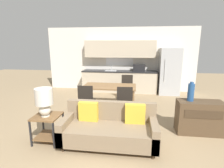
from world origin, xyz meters
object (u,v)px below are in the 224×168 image
object	(u,v)px
dining_chair_near_right	(125,101)
refrigerator	(169,71)
dining_chair_near_left	(86,100)
couch	(110,128)
side_table	(48,124)
dining_chair_far_right	(127,87)
vase	(191,92)
credenza	(199,117)
dining_table	(109,88)
table_lamp	(44,100)

from	to	relation	value
dining_chair_near_right	refrigerator	bearing A→B (deg)	-123.02
dining_chair_near_left	dining_chair_near_right	size ratio (longest dim) A/B	1.00
couch	side_table	xyz separation A→B (m)	(-1.27, -0.10, 0.06)
dining_chair_near_left	dining_chair_far_right	size ratio (longest dim) A/B	1.00
dining_chair_near_left	vase	bearing A→B (deg)	164.79
credenza	dining_chair_near_right	size ratio (longest dim) A/B	1.05
dining_chair_far_right	dining_table	bearing A→B (deg)	-127.19
side_table	dining_chair_near_left	xyz separation A→B (m)	(0.46, 1.30, 0.13)
refrigerator	dining_chair_near_left	distance (m)	3.87
side_table	vase	size ratio (longest dim) A/B	1.32
dining_chair_near_left	dining_chair_near_right	distance (m)	1.04
credenza	dining_chair_near_left	distance (m)	2.80
side_table	dining_chair_near_right	size ratio (longest dim) A/B	0.61
dining_chair_near_left	dining_chair_near_right	bearing A→B (deg)	175.93
table_lamp	dining_table	bearing A→B (deg)	65.42
table_lamp	dining_chair_near_left	xyz separation A→B (m)	(0.47, 1.33, -0.40)
refrigerator	couch	xyz separation A→B (m)	(-1.84, -3.99, -0.60)
table_lamp	dining_chair_far_right	xyz separation A→B (m)	(1.50, 2.94, -0.40)
dining_table	dining_chair_far_right	distance (m)	0.96
table_lamp	refrigerator	bearing A→B (deg)	52.87
credenza	refrigerator	bearing A→B (deg)	91.69
dining_table	side_table	size ratio (longest dim) A/B	2.85
vase	dining_chair_far_right	size ratio (longest dim) A/B	0.47
couch	dining_chair_far_right	size ratio (longest dim) A/B	2.01
refrigerator	dining_chair_far_right	xyz separation A→B (m)	(-1.62, -1.18, -0.41)
dining_chair_near_left	refrigerator	bearing A→B (deg)	-137.76
side_table	dining_chair_near_left	bearing A→B (deg)	70.43
dining_chair_far_right	refrigerator	bearing A→B (deg)	31.88
credenza	dining_table	bearing A→B (deg)	149.28
table_lamp	dining_chair_near_left	distance (m)	1.47
dining_table	dining_chair_near_left	xyz separation A→B (m)	(-0.51, -0.82, -0.15)
table_lamp	dining_chair_near_right	bearing A→B (deg)	41.55
table_lamp	vase	distance (m)	3.11
refrigerator	dining_table	bearing A→B (deg)	-137.30
dining_chair_near_right	vase	bearing A→B (deg)	158.69
couch	vase	bearing A→B (deg)	22.50
refrigerator	dining_chair_near_right	size ratio (longest dim) A/B	2.00
dining_table	credenza	size ratio (longest dim) A/B	1.67
table_lamp	vase	xyz separation A→B (m)	(2.99, 0.84, 0.04)
credenza	dining_chair_far_right	world-z (taller)	dining_chair_far_right
dining_table	vase	distance (m)	2.42
refrigerator	dining_chair_near_right	world-z (taller)	refrigerator
dining_table	dining_chair_near_right	xyz separation A→B (m)	(0.52, -0.81, -0.15)
side_table	couch	bearing A→B (deg)	4.34
table_lamp	dining_chair_near_right	world-z (taller)	table_lamp
dining_chair_far_right	dining_chair_near_left	bearing A→B (deg)	-126.78
refrigerator	dining_chair_near_left	bearing A→B (deg)	-133.56
dining_table	table_lamp	distance (m)	2.38
refrigerator	side_table	bearing A→B (deg)	-127.30
table_lamp	vase	bearing A→B (deg)	15.72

